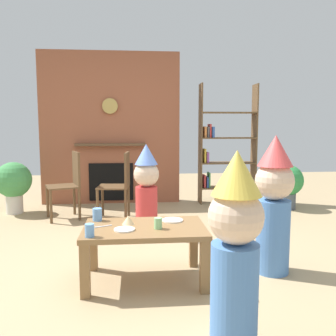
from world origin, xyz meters
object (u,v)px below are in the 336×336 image
(potted_plant_short, at_px, (14,182))
(potted_plant_tall, at_px, (288,183))
(dining_chair_left, at_px, (70,181))
(dining_chair_middle, at_px, (120,181))
(birthday_cake_slice, at_px, (128,220))
(paper_cup_center, at_px, (90,230))
(paper_plate_rear, at_px, (124,229))
(child_with_cone_hat, at_px, (235,245))
(child_in_pink, at_px, (274,201))
(paper_cup_near_right, at_px, (97,214))
(bookshelf, at_px, (223,148))
(paper_cup_near_left, at_px, (158,223))
(child_by_the_chairs, at_px, (146,187))
(coffee_table, at_px, (145,236))
(paper_plate_front, at_px, (172,220))

(potted_plant_short, bearing_deg, potted_plant_tall, -1.36)
(dining_chair_left, relative_size, dining_chair_middle, 1.00)
(birthday_cake_slice, bearing_deg, paper_cup_center, -130.89)
(dining_chair_middle, relative_size, potted_plant_tall, 1.35)
(paper_cup_center, bearing_deg, paper_plate_rear, 30.98)
(child_with_cone_hat, distance_m, child_in_pink, 1.17)
(child_with_cone_hat, height_order, potted_plant_short, child_with_cone_hat)
(paper_cup_near_right, relative_size, child_in_pink, 0.09)
(paper_cup_center, distance_m, dining_chair_left, 2.38)
(paper_cup_near_right, xyz_separation_m, potted_plant_short, (-1.40, 2.21, -0.05))
(birthday_cake_slice, relative_size, child_in_pink, 0.09)
(paper_cup_near_right, bearing_deg, birthday_cake_slice, -28.04)
(bookshelf, bearing_deg, birthday_cake_slice, -117.97)
(potted_plant_tall, bearing_deg, paper_cup_near_left, -131.11)
(child_by_the_chairs, height_order, potted_plant_short, child_by_the_chairs)
(potted_plant_tall, bearing_deg, bookshelf, 148.25)
(potted_plant_short, bearing_deg, coffee_table, -53.65)
(paper_cup_near_left, distance_m, child_in_pink, 1.00)
(paper_plate_front, distance_m, birthday_cake_slice, 0.38)
(birthday_cake_slice, relative_size, child_by_the_chairs, 0.10)
(child_in_pink, height_order, child_by_the_chairs, child_in_pink)
(paper_plate_rear, distance_m, dining_chair_left, 2.31)
(bookshelf, height_order, paper_plate_rear, bookshelf)
(paper_plate_front, bearing_deg, paper_cup_near_right, 173.90)
(child_by_the_chairs, xyz_separation_m, dining_chair_left, (-1.00, 0.84, -0.04))
(paper_cup_near_left, xyz_separation_m, dining_chair_middle, (-0.37, 2.03, 0.02))
(potted_plant_short, bearing_deg, dining_chair_middle, -17.35)
(coffee_table, height_order, paper_cup_center, paper_cup_center)
(potted_plant_short, bearing_deg, child_by_the_chairs, -32.85)
(paper_plate_front, distance_m, paper_plate_rear, 0.46)
(paper_cup_near_left, xyz_separation_m, potted_plant_short, (-1.89, 2.50, -0.04))
(bookshelf, distance_m, paper_cup_center, 3.58)
(paper_plate_rear, xyz_separation_m, child_in_pink, (1.24, 0.16, 0.17))
(dining_chair_left, bearing_deg, paper_cup_near_right, 86.98)
(bookshelf, xyz_separation_m, potted_plant_short, (-3.14, -0.43, -0.44))
(paper_plate_rear, relative_size, child_with_cone_hat, 0.14)
(potted_plant_tall, bearing_deg, child_with_cone_hat, -117.97)
(dining_chair_left, relative_size, potted_plant_short, 1.23)
(child_with_cone_hat, height_order, dining_chair_middle, child_with_cone_hat)
(paper_cup_near_left, distance_m, dining_chair_left, 2.39)
(dining_chair_middle, height_order, potted_plant_short, dining_chair_middle)
(birthday_cake_slice, bearing_deg, paper_plate_rear, -99.02)
(dining_chair_left, bearing_deg, child_in_pink, 115.79)
(paper_cup_near_left, height_order, dining_chair_middle, dining_chair_middle)
(child_with_cone_hat, relative_size, potted_plant_short, 1.52)
(paper_plate_rear, height_order, birthday_cake_slice, birthday_cake_slice)
(bookshelf, xyz_separation_m, child_with_cone_hat, (-0.87, -3.78, -0.30))
(child_with_cone_hat, bearing_deg, potted_plant_short, 6.78)
(paper_cup_near_right, distance_m, dining_chair_left, 1.94)
(coffee_table, bearing_deg, bookshelf, 64.80)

